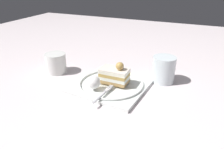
# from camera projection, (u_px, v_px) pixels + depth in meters

# --- Properties ---
(ground_plane) EXTENTS (2.40, 2.40, 0.00)m
(ground_plane) POSITION_uv_depth(u_px,v_px,m) (108.00, 90.00, 0.74)
(ground_plane) COLOR silver
(dessert_plate) EXTENTS (0.25, 0.25, 0.02)m
(dessert_plate) POSITION_uv_depth(u_px,v_px,m) (112.00, 85.00, 0.75)
(dessert_plate) COLOR white
(dessert_plate) RESTS_ON ground_plane
(cake_slice) EXTENTS (0.06, 0.10, 0.08)m
(cake_slice) POSITION_uv_depth(u_px,v_px,m) (115.00, 75.00, 0.74)
(cake_slice) COLOR tan
(cake_slice) RESTS_ON dessert_plate
(whipped_cream_dollop) EXTENTS (0.04, 0.04, 0.04)m
(whipped_cream_dollop) POSITION_uv_depth(u_px,v_px,m) (94.00, 82.00, 0.70)
(whipped_cream_dollop) COLOR white
(whipped_cream_dollop) RESTS_ON dessert_plate
(fork) EXTENTS (0.12, 0.02, 0.00)m
(fork) POSITION_uv_depth(u_px,v_px,m) (104.00, 93.00, 0.68)
(fork) COLOR silver
(fork) RESTS_ON dessert_plate
(drink_glass_near) EXTENTS (0.08, 0.08, 0.09)m
(drink_glass_near) POSITION_uv_depth(u_px,v_px,m) (164.00, 70.00, 0.78)
(drink_glass_near) COLOR silver
(drink_glass_near) RESTS_ON ground_plane
(drink_glass_far) EXTENTS (0.08, 0.08, 0.08)m
(drink_glass_far) POSITION_uv_depth(u_px,v_px,m) (56.00, 64.00, 0.86)
(drink_glass_far) COLOR white
(drink_glass_far) RESTS_ON ground_plane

